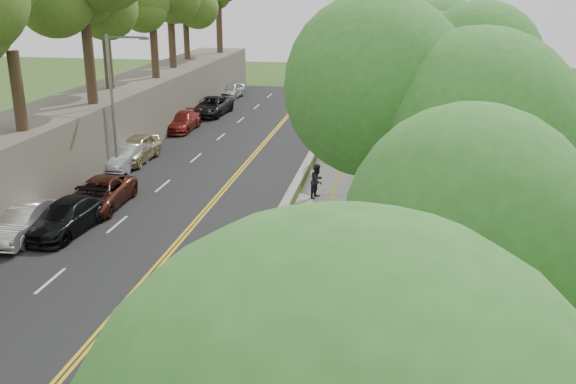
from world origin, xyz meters
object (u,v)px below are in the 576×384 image
(construction_barrel, at_px, (377,162))
(car_1, at_px, (20,222))
(signpost, at_px, (244,287))
(car_2, at_px, (99,194))
(painter_0, at_px, (262,261))
(concrete_block, at_px, (337,358))
(person_far, at_px, (360,129))
(streetlight, at_px, (115,95))

(construction_barrel, distance_m, car_1, 20.27)
(construction_barrel, bearing_deg, signpost, -99.02)
(car_2, bearing_deg, painter_0, -38.62)
(concrete_block, bearing_deg, car_1, 152.10)
(painter_0, height_order, person_far, painter_0)
(signpost, bearing_deg, streetlight, 124.08)
(streetlight, bearing_deg, signpost, -55.92)
(streetlight, relative_size, car_1, 1.77)
(streetlight, bearing_deg, construction_barrel, 13.19)
(concrete_block, height_order, car_1, car_1)
(signpost, bearing_deg, construction_barrel, 80.98)
(construction_barrel, distance_m, car_2, 16.27)
(streetlight, distance_m, signpost, 20.72)
(signpost, bearing_deg, painter_0, 94.27)
(streetlight, height_order, signpost, streetlight)
(streetlight, xyz_separation_m, signpost, (11.51, -17.02, -2.68))
(person_far, bearing_deg, car_1, 54.63)
(construction_barrel, xyz_separation_m, car_1, (-14.90, -13.74, 0.31))
(signpost, distance_m, car_1, 13.51)
(car_2, height_order, painter_0, painter_0)
(streetlight, relative_size, concrete_block, 6.84)
(car_1, relative_size, painter_0, 2.36)
(streetlight, height_order, construction_barrel, streetlight)
(car_1, xyz_separation_m, painter_0, (11.35, -2.72, 0.22))
(concrete_block, bearing_deg, car_2, 137.05)
(concrete_block, bearing_deg, streetlight, 128.74)
(signpost, relative_size, car_2, 0.61)
(concrete_block, height_order, car_2, car_2)
(concrete_block, distance_m, person_far, 28.42)
(car_2, bearing_deg, construction_barrel, 32.57)
(streetlight, xyz_separation_m, construction_barrel, (14.76, 3.46, -4.17))
(concrete_block, relative_size, car_1, 0.26)
(car_1, height_order, person_far, person_far)
(streetlight, distance_m, painter_0, 17.55)
(streetlight, distance_m, car_2, 7.23)
(signpost, bearing_deg, concrete_block, -18.57)
(signpost, bearing_deg, car_1, 149.96)
(person_far, bearing_deg, painter_0, 82.57)
(concrete_block, relative_size, person_far, 0.67)
(streetlight, relative_size, signpost, 2.58)
(signpost, xyz_separation_m, concrete_block, (2.93, -0.98, -1.52))
(concrete_block, xyz_separation_m, car_2, (-12.98, 12.09, 0.31))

